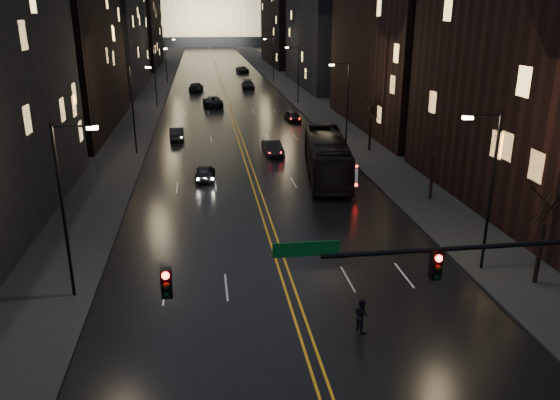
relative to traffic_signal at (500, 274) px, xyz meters
name	(u,v)px	position (x,y,z in m)	size (l,w,h in m)	color
road	(217,69)	(-5.91, 130.00, -5.09)	(20.00, 320.00, 0.02)	black
sidewalk_left	(162,69)	(-19.91, 130.00, -5.02)	(8.00, 320.00, 0.16)	black
sidewalk_right	(270,68)	(8.09, 130.00, -5.02)	(8.00, 320.00, 0.16)	black
center_line	(217,69)	(-5.91, 130.00, -5.08)	(0.62, 320.00, 0.01)	orange
building_left_mid	(51,11)	(-26.91, 54.00, 8.90)	(12.00, 30.00, 28.00)	black
building_left_far	(106,35)	(-26.91, 92.00, 4.90)	(12.00, 34.00, 20.00)	black
building_left_dist	(134,20)	(-26.91, 140.00, 6.90)	(12.00, 40.00, 24.00)	black
building_right_mid	(330,17)	(15.09, 92.00, 7.90)	(12.00, 34.00, 26.00)	black
building_right_dist	(290,24)	(15.09, 140.00, 5.90)	(12.00, 40.00, 22.00)	black
capitol	(207,5)	(-5.91, 250.00, 12.05)	(90.00, 50.00, 58.50)	black
traffic_signal	(500,274)	(0.00, 0.00, 0.00)	(17.29, 0.45, 7.00)	black
streetlamp_right_near	(489,184)	(4.91, 10.00, -0.02)	(2.13, 0.25, 9.00)	black
streetlamp_left_near	(66,203)	(-16.72, 10.00, -0.02)	(2.13, 0.25, 9.00)	black
streetlamp_right_mid	(346,100)	(4.91, 40.00, -0.02)	(2.13, 0.25, 9.00)	black
streetlamp_left_mid	(134,105)	(-16.72, 40.00, -0.02)	(2.13, 0.25, 9.00)	black
streetlamp_right_far	(297,71)	(4.91, 70.00, -0.02)	(2.13, 0.25, 9.00)	black
streetlamp_left_far	(156,74)	(-16.72, 70.00, -0.02)	(2.13, 0.25, 9.00)	black
streetlamp_right_dist	(273,57)	(4.91, 100.00, -0.02)	(2.13, 0.25, 9.00)	black
streetlamp_left_dist	(167,58)	(-16.72, 100.00, -0.02)	(2.13, 0.25, 9.00)	black
tree_right_near	(548,205)	(7.09, 8.00, -0.58)	(2.40, 2.40, 6.65)	black
tree_right_mid	(435,143)	(7.09, 22.00, -0.58)	(2.40, 2.40, 6.65)	black
tree_right_far	(371,108)	(7.09, 38.00, -0.58)	(2.40, 2.40, 6.65)	black
bus	(327,156)	(0.52, 29.28, -3.21)	(3.17, 13.56, 3.78)	black
oncoming_car_a	(205,172)	(-10.07, 30.00, -4.43)	(1.58, 3.94, 1.34)	black
oncoming_car_b	(177,133)	(-13.05, 46.39, -4.35)	(1.59, 4.57, 1.51)	black
oncoming_car_c	(213,101)	(-8.41, 69.42, -4.28)	(2.71, 5.89, 1.64)	black
oncoming_car_d	(196,87)	(-11.03, 87.59, -4.31)	(2.24, 5.50, 1.60)	black
receding_car_a	(273,148)	(-3.13, 37.84, -4.37)	(1.56, 4.48, 1.48)	black
receding_car_b	(293,116)	(1.86, 55.51, -4.41)	(1.63, 4.06, 1.38)	black
receding_car_c	(248,85)	(-1.22, 89.32, -4.29)	(2.28, 5.60, 1.63)	black
receding_car_d	(243,69)	(0.06, 119.63, -4.34)	(2.54, 5.51, 1.53)	black
pedestrian_b	(362,315)	(-3.32, 5.00, -4.31)	(0.78, 0.43, 1.60)	black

